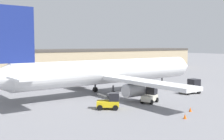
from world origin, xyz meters
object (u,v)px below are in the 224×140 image
ground_crew_worker (190,84)px  pushback_tug (150,96)px  baggage_tug (191,87)px  safety_cone_far (185,116)px  airplane (107,72)px  belt_loader_truck (110,101)px  safety_cone_near (190,109)px

ground_crew_worker → pushback_tug: bearing=116.8°
baggage_tug → safety_cone_far: size_ratio=6.48×
ground_crew_worker → safety_cone_far: bearing=137.6°
airplane → baggage_tug: 14.28m
baggage_tug → belt_loader_truck: size_ratio=1.13×
ground_crew_worker → pushback_tug: 14.34m
safety_cone_far → airplane: bearing=83.9°
airplane → baggage_tug: (11.67, -7.79, -2.63)m
pushback_tug → safety_cone_far: (-2.91, -8.63, -0.70)m
ground_crew_worker → safety_cone_near: size_ratio=3.31×
belt_loader_truck → pushback_tug: pushback_tug is taller
airplane → pushback_tug: 9.73m
safety_cone_far → baggage_tug: bearing=36.7°
pushback_tug → safety_cone_near: size_ratio=5.46×
safety_cone_near → belt_loader_truck: bearing=136.8°
pushback_tug → safety_cone_near: 6.84m
baggage_tug → ground_crew_worker: bearing=48.5°
safety_cone_near → safety_cone_far: (-3.15, -1.83, 0.00)m
airplane → safety_cone_far: bearing=-97.5°
ground_crew_worker → baggage_tug: size_ratio=0.51×
airplane → baggage_tug: airplane is taller
airplane → safety_cone_far: 18.34m
airplane → pushback_tug: bearing=-85.2°
ground_crew_worker → safety_cone_near: bearing=139.1°
airplane → safety_cone_near: size_ratio=74.52×
safety_cone_near → baggage_tug: bearing=38.5°
baggage_tug → pushback_tug: baggage_tug is taller
pushback_tug → safety_cone_far: pushback_tug is taller
ground_crew_worker → safety_cone_far: ground_crew_worker is taller
baggage_tug → belt_loader_truck: (-17.64, -1.53, -0.09)m
ground_crew_worker → baggage_tug: baggage_tug is taller
airplane → ground_crew_worker: size_ratio=22.49×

